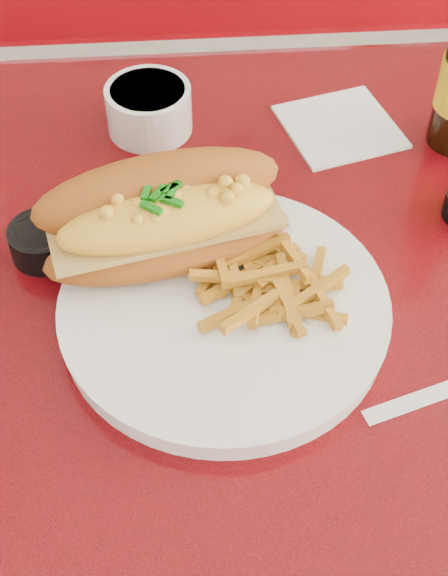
{
  "coord_description": "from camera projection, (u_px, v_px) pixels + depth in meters",
  "views": [
    {
      "loc": [
        -0.11,
        -0.49,
        1.33
      ],
      "look_at": [
        -0.08,
        -0.04,
        0.81
      ],
      "focal_mm": 50.0,
      "sensor_mm": 36.0,
      "label": 1
    }
  ],
  "objects": [
    {
      "name": "sauce_cup_left",
      "position": [
        43.0,
        240.0,
        0.76
      ],
      "size": [
        0.07,
        0.07,
        0.03
      ],
      "rotation": [
        0.0,
        0.0,
        0.08
      ],
      "color": "black",
      "rests_on": "diner_table"
    },
    {
      "name": "dinner_plate",
      "position": [
        224.0,
        309.0,
        0.71
      ],
      "size": [
        0.32,
        0.32,
        0.02
      ],
      "rotation": [
        0.0,
        0.0,
        -0.1
      ],
      "color": "white",
      "rests_on": "diner_table"
    },
    {
      "name": "booth_bench_far",
      "position": [
        230.0,
        143.0,
        1.64
      ],
      "size": [
        1.2,
        0.51,
        0.9
      ],
      "color": "maroon",
      "rests_on": "ground"
    },
    {
      "name": "fries_pile",
      "position": [
        269.0,
        279.0,
        0.7
      ],
      "size": [
        0.12,
        0.11,
        0.03
      ],
      "primitive_type": null,
      "rotation": [
        0.0,
        0.0,
        0.1
      ],
      "color": "gold",
      "rests_on": "dinner_plate"
    },
    {
      "name": "fork",
      "position": [
        265.0,
        268.0,
        0.73
      ],
      "size": [
        0.05,
        0.14,
        0.0
      ],
      "rotation": [
        0.0,
        0.0,
        1.87
      ],
      "color": "silver",
      "rests_on": "dinner_plate"
    },
    {
      "name": "gravy_ramekin",
      "position": [
        149.0,
        108.0,
        0.88
      ],
      "size": [
        0.1,
        0.1,
        0.05
      ],
      "rotation": [
        0.0,
        0.0,
        -0.06
      ],
      "color": "white",
      "rests_on": "diner_table"
    },
    {
      "name": "paper_napkin",
      "position": [
        340.0,
        127.0,
        0.9
      ],
      "size": [
        0.15,
        0.15,
        0.0
      ],
      "primitive_type": "cube",
      "rotation": [
        0.0,
        0.0,
        0.27
      ],
      "color": "white",
      "rests_on": "diner_table"
    },
    {
      "name": "diner_table",
      "position": [
        293.0,
        380.0,
        0.87
      ],
      "size": [
        1.23,
        0.83,
        0.77
      ],
      "color": "#BB0C14",
      "rests_on": "ground"
    },
    {
      "name": "mac_hoagie",
      "position": [
        164.0,
        217.0,
        0.71
      ],
      "size": [
        0.25,
        0.16,
        0.1
      ],
      "rotation": [
        0.0,
        0.0,
        0.22
      ],
      "color": "#AB5A1B",
      "rests_on": "dinner_plate"
    }
  ]
}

